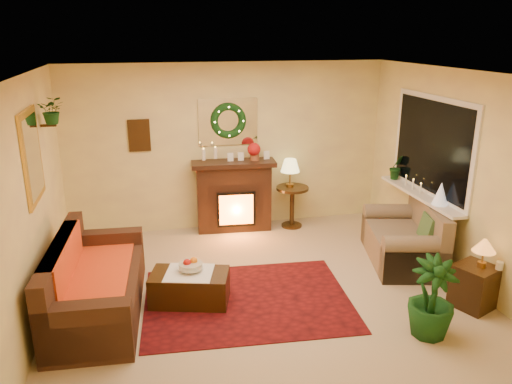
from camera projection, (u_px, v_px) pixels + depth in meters
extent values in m
plane|color=beige|center=(262.00, 289.00, 6.14)|extent=(5.00, 5.00, 0.00)
plane|color=white|center=(263.00, 73.00, 5.34)|extent=(5.00, 5.00, 0.00)
plane|color=#EFD88C|center=(228.00, 147.00, 7.82)|extent=(5.00, 5.00, 0.00)
plane|color=#EFD88C|center=(337.00, 278.00, 3.65)|extent=(5.00, 5.00, 0.00)
plane|color=#EFD88C|center=(30.00, 205.00, 5.19)|extent=(4.50, 4.50, 0.00)
plane|color=#EFD88C|center=(455.00, 175.00, 6.28)|extent=(4.50, 4.50, 0.00)
cube|color=maroon|center=(247.00, 300.00, 5.88)|extent=(2.52, 1.97, 0.01)
cube|color=brown|center=(97.00, 277.00, 5.52)|extent=(1.02, 2.07, 0.86)
cube|color=red|center=(90.00, 271.00, 5.60)|extent=(0.86, 1.39, 0.02)
cube|color=black|center=(234.00, 196.00, 7.87)|extent=(1.17, 0.46, 1.05)
sphere|color=#B41314|center=(254.00, 149.00, 7.67)|extent=(0.20, 0.20, 0.20)
cylinder|color=#FFEDCE|center=(204.00, 155.00, 7.51)|extent=(0.06, 0.06, 0.17)
cylinder|color=silver|center=(215.00, 153.00, 7.60)|extent=(0.06, 0.06, 0.17)
cube|color=white|center=(228.00, 122.00, 7.68)|extent=(0.92, 0.02, 0.72)
torus|color=#194719|center=(229.00, 121.00, 7.64)|extent=(0.55, 0.11, 0.55)
cube|color=#381E11|center=(139.00, 135.00, 7.44)|extent=(0.32, 0.03, 0.48)
cube|color=gold|center=(32.00, 156.00, 5.34)|extent=(0.03, 0.84, 1.00)
imported|color=#194719|center=(54.00, 123.00, 6.00)|extent=(0.33, 0.28, 0.36)
cube|color=gray|center=(403.00, 232.00, 6.79)|extent=(1.15, 1.59, 0.83)
cube|color=white|center=(432.00, 146.00, 6.71)|extent=(0.03, 1.86, 1.36)
cube|color=black|center=(431.00, 147.00, 6.71)|extent=(0.02, 1.70, 1.22)
cube|color=white|center=(420.00, 195.00, 6.90)|extent=(0.22, 1.86, 0.04)
cone|color=silver|center=(441.00, 194.00, 6.41)|extent=(0.20, 0.20, 0.30)
imported|color=#1D5B24|center=(396.00, 167.00, 7.52)|extent=(0.27, 0.22, 0.49)
cylinder|color=black|center=(292.00, 207.00, 8.04)|extent=(0.67, 0.67, 0.67)
cone|color=#E4D37A|center=(290.00, 174.00, 7.88)|extent=(0.30, 0.30, 0.46)
cube|color=#361C13|center=(474.00, 285.00, 5.68)|extent=(0.54, 0.54, 0.50)
cone|color=#FF9B2C|center=(484.00, 247.00, 5.53)|extent=(0.26, 0.26, 0.38)
cube|color=#412412|center=(190.00, 286.00, 5.78)|extent=(0.99, 0.71, 0.37)
cylinder|color=beige|center=(191.00, 266.00, 5.75)|extent=(0.28, 0.28, 0.06)
imported|color=#255E20|center=(432.00, 296.00, 5.08)|extent=(1.56, 1.56, 2.58)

